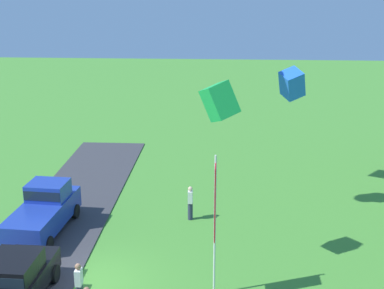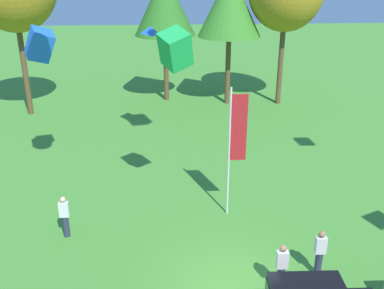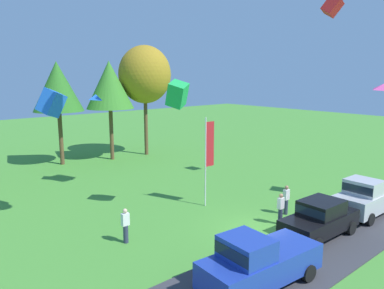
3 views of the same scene
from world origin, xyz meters
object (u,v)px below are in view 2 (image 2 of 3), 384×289
(person_watching_sky, at_px, (320,253))
(kite_box_over_trees, at_px, (40,44))
(tree_far_right, at_px, (230,4))
(tree_far_left, at_px, (165,4))
(flag_banner, at_px, (235,137))
(person_on_lawn, at_px, (282,267))
(person_beside_suv, at_px, (65,216))
(kite_box_trailing_tail, at_px, (175,49))
(kite_diamond_mid_center, at_px, (151,30))

(person_watching_sky, height_order, kite_box_over_trees, kite_box_over_trees)
(tree_far_right, height_order, kite_box_over_trees, tree_far_right)
(kite_box_over_trees, bearing_deg, tree_far_left, 67.35)
(flag_banner, relative_size, kite_box_over_trees, 4.39)
(tree_far_left, relative_size, kite_box_over_trees, 7.30)
(person_on_lawn, xyz_separation_m, kite_box_over_trees, (-8.82, 8.18, 5.60))
(person_beside_suv, xyz_separation_m, kite_box_trailing_tail, (4.30, 1.37, 5.98))
(person_beside_suv, bearing_deg, kite_box_over_trees, 106.23)
(person_on_lawn, bearing_deg, person_watching_sky, 24.97)
(kite_box_over_trees, bearing_deg, kite_diamond_mid_center, 42.42)
(tree_far_right, relative_size, flag_banner, 1.68)
(person_watching_sky, distance_m, person_on_lawn, 1.60)
(person_beside_suv, xyz_separation_m, person_on_lawn, (7.45, -3.46, 0.00))
(tree_far_right, distance_m, kite_diamond_mid_center, 9.08)
(flag_banner, height_order, kite_diamond_mid_center, kite_diamond_mid_center)
(person_watching_sky, xyz_separation_m, flag_banner, (-2.30, 4.07, 2.57))
(tree_far_right, relative_size, kite_diamond_mid_center, 8.40)
(person_on_lawn, distance_m, tree_far_left, 22.08)
(tree_far_left, bearing_deg, kite_box_trailing_tail, -88.81)
(kite_box_over_trees, bearing_deg, kite_box_trailing_tail, -30.52)
(person_on_lawn, relative_size, flag_banner, 0.31)
(tree_far_left, relative_size, flag_banner, 1.66)
(tree_far_left, xyz_separation_m, kite_box_over_trees, (-5.34, -12.79, -0.38))
(person_beside_suv, distance_m, kite_box_trailing_tail, 7.49)
(person_beside_suv, height_order, person_on_lawn, same)
(person_beside_suv, height_order, flag_banner, flag_banner)
(person_watching_sky, xyz_separation_m, tree_far_left, (-4.93, 20.29, 5.98))
(tree_far_right, distance_m, kite_box_over_trees, 15.19)
(person_on_lawn, xyz_separation_m, tree_far_left, (-3.49, 20.96, 5.98))
(person_beside_suv, distance_m, tree_far_left, 18.92)
(tree_far_left, height_order, tree_far_right, tree_far_right)
(person_watching_sky, bearing_deg, tree_far_right, 91.66)
(person_watching_sky, bearing_deg, kite_box_trailing_tail, 137.88)
(person_beside_suv, relative_size, kite_box_over_trees, 1.38)
(person_beside_suv, bearing_deg, person_on_lawn, -24.91)
(person_on_lawn, xyz_separation_m, flag_banner, (-0.86, 4.75, 2.57))
(person_on_lawn, xyz_separation_m, kite_diamond_mid_center, (-4.24, 12.37, 5.52))
(kite_box_trailing_tail, bearing_deg, kite_box_over_trees, 149.48)
(person_beside_suv, bearing_deg, kite_diamond_mid_center, 70.16)
(person_beside_suv, xyz_separation_m, flag_banner, (6.59, 1.29, 2.57))
(kite_box_trailing_tail, bearing_deg, person_on_lawn, -56.89)
(kite_diamond_mid_center, bearing_deg, person_beside_suv, -109.84)
(person_watching_sky, relative_size, tree_far_left, 0.19)
(person_on_lawn, bearing_deg, flag_banner, 100.22)
(tree_far_left, bearing_deg, flag_banner, -80.79)
(person_watching_sky, distance_m, flag_banner, 5.34)
(tree_far_left, bearing_deg, person_beside_suv, -102.76)
(flag_banner, bearing_deg, person_watching_sky, -60.50)
(person_watching_sky, height_order, flag_banner, flag_banner)
(person_on_lawn, distance_m, tree_far_right, 20.76)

